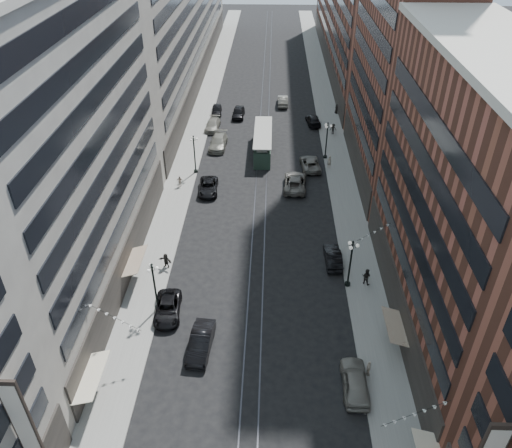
# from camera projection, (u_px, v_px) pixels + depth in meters

# --- Properties ---
(ground) EXTENTS (220.00, 220.00, 0.00)m
(ground) POSITION_uv_depth(u_px,v_px,m) (262.00, 158.00, 73.56)
(ground) COLOR black
(ground) RESTS_ON ground
(sidewalk_west) EXTENTS (4.00, 180.00, 0.15)m
(sidewalk_west) POSITION_uv_depth(u_px,v_px,m) (197.00, 128.00, 82.04)
(sidewalk_west) COLOR gray
(sidewalk_west) RESTS_ON ground
(sidewalk_east) EXTENTS (4.00, 180.00, 0.15)m
(sidewalk_east) POSITION_uv_depth(u_px,v_px,m) (331.00, 130.00, 81.43)
(sidewalk_east) COLOR gray
(sidewalk_east) RESTS_ON ground
(rail_west) EXTENTS (0.12, 180.00, 0.02)m
(rail_west) POSITION_uv_depth(u_px,v_px,m) (260.00, 129.00, 81.79)
(rail_west) COLOR #2D2D33
(rail_west) RESTS_ON ground
(rail_east) EXTENTS (0.12, 180.00, 0.02)m
(rail_east) POSITION_uv_depth(u_px,v_px,m) (268.00, 130.00, 81.75)
(rail_east) COLOR #2D2D33
(rail_east) RESTS_ON ground
(building_west_mid) EXTENTS (8.00, 36.00, 28.00)m
(building_west_mid) POSITION_uv_depth(u_px,v_px,m) (64.00, 152.00, 43.88)
(building_west_mid) COLOR #A7A294
(building_west_mid) RESTS_ON ground
(building_west_far) EXTENTS (8.00, 90.00, 26.00)m
(building_west_far) POSITION_uv_depth(u_px,v_px,m) (179.00, 10.00, 96.23)
(building_west_far) COLOR #A7A294
(building_west_far) RESTS_ON ground
(building_east_mid) EXTENTS (8.00, 30.00, 24.00)m
(building_east_mid) POSITION_uv_depth(u_px,v_px,m) (466.00, 209.00, 39.96)
(building_east_mid) COLOR brown
(building_east_mid) RESTS_ON ground
(building_east_tower) EXTENTS (8.00, 26.00, 42.00)m
(building_east_tower) POSITION_uv_depth(u_px,v_px,m) (409.00, 13.00, 57.85)
(building_east_tower) COLOR brown
(building_east_tower) RESTS_ON ground
(building_east_far) EXTENTS (8.00, 72.00, 24.00)m
(building_east_far) POSITION_uv_depth(u_px,v_px,m) (350.00, 7.00, 103.25)
(building_east_far) COLOR brown
(building_east_far) RESTS_ON ground
(lamppost_sw_far) EXTENTS (1.03, 1.14, 5.52)m
(lamppost_sw_far) POSITION_uv_depth(u_px,v_px,m) (155.00, 285.00, 45.75)
(lamppost_sw_far) COLOR black
(lamppost_sw_far) RESTS_ON sidewalk_west
(lamppost_sw_mid) EXTENTS (1.03, 1.14, 5.52)m
(lamppost_sw_mid) POSITION_uv_depth(u_px,v_px,m) (194.00, 153.00, 67.94)
(lamppost_sw_mid) COLOR black
(lamppost_sw_mid) RESTS_ON sidewalk_west
(lamppost_se_far) EXTENTS (1.03, 1.14, 5.52)m
(lamppost_se_far) POSITION_uv_depth(u_px,v_px,m) (350.00, 262.00, 48.53)
(lamppost_se_far) COLOR black
(lamppost_se_far) RESTS_ON sidewalk_east
(lamppost_se_mid) EXTENTS (1.03, 1.14, 5.52)m
(lamppost_se_mid) POSITION_uv_depth(u_px,v_px,m) (327.00, 139.00, 71.54)
(lamppost_se_mid) COLOR black
(lamppost_se_mid) RESTS_ON sidewalk_east
(streetcar) EXTENTS (2.58, 11.68, 3.23)m
(streetcar) POSITION_uv_depth(u_px,v_px,m) (263.00, 143.00, 74.28)
(streetcar) COLOR #22352A
(streetcar) RESTS_ON ground
(car_2) EXTENTS (2.76, 5.25, 1.41)m
(car_2) POSITION_uv_depth(u_px,v_px,m) (168.00, 308.00, 46.67)
(car_2) COLOR black
(car_2) RESTS_ON ground
(car_4) EXTENTS (2.13, 5.14, 1.74)m
(car_4) POSITION_uv_depth(u_px,v_px,m) (355.00, 381.00, 39.68)
(car_4) COLOR gray
(car_4) RESTS_ON ground
(car_5) EXTENTS (2.18, 5.25, 1.69)m
(car_5) POSITION_uv_depth(u_px,v_px,m) (201.00, 342.00, 43.08)
(car_5) COLOR black
(car_5) RESTS_ON ground
(pedestrian_2) EXTENTS (0.88, 0.70, 1.59)m
(pedestrian_2) POSITION_uv_depth(u_px,v_px,m) (136.00, 265.00, 51.56)
(pedestrian_2) COLOR black
(pedestrian_2) RESTS_ON sidewalk_west
(pedestrian_4) EXTENTS (0.57, 0.95, 1.51)m
(pedestrian_4) POSITION_uv_depth(u_px,v_px,m) (369.00, 368.00, 40.70)
(pedestrian_4) COLOR #BCAF9C
(pedestrian_4) RESTS_ON sidewalk_east
(car_7) EXTENTS (2.69, 5.35, 1.45)m
(car_7) POSITION_uv_depth(u_px,v_px,m) (208.00, 187.00, 65.09)
(car_7) COLOR black
(car_7) RESTS_ON ground
(car_8) EXTENTS (2.71, 6.08, 1.73)m
(car_8) POSITION_uv_depth(u_px,v_px,m) (218.00, 142.00, 75.86)
(car_8) COLOR gray
(car_8) RESTS_ON ground
(car_9) EXTENTS (1.94, 4.30, 1.43)m
(car_9) POSITION_uv_depth(u_px,v_px,m) (217.00, 110.00, 86.99)
(car_9) COLOR black
(car_9) RESTS_ON ground
(car_10) EXTENTS (1.76, 4.68, 1.52)m
(car_10) POSITION_uv_depth(u_px,v_px,m) (333.00, 257.00, 52.94)
(car_10) COLOR black
(car_10) RESTS_ON ground
(car_11) EXTENTS (3.01, 5.66, 1.51)m
(car_11) POSITION_uv_depth(u_px,v_px,m) (310.00, 163.00, 70.41)
(car_11) COLOR slate
(car_11) RESTS_ON ground
(car_12) EXTENTS (2.63, 5.25, 1.47)m
(car_12) POSITION_uv_depth(u_px,v_px,m) (313.00, 120.00, 83.18)
(car_12) COLOR black
(car_12) RESTS_ON ground
(car_13) EXTENTS (2.12, 4.92, 1.65)m
(car_13) POSITION_uv_depth(u_px,v_px,m) (238.00, 113.00, 85.64)
(car_13) COLOR black
(car_13) RESTS_ON ground
(car_14) EXTENTS (1.78, 5.05, 1.66)m
(car_14) POSITION_uv_depth(u_px,v_px,m) (283.00, 101.00, 90.22)
(car_14) COLOR #636158
(car_14) RESTS_ON ground
(pedestrian_5) EXTENTS (1.62, 1.04, 1.69)m
(pedestrian_5) POSITION_uv_depth(u_px,v_px,m) (166.00, 261.00, 52.08)
(pedestrian_5) COLOR black
(pedestrian_5) RESTS_ON sidewalk_west
(pedestrian_6) EXTENTS (0.89, 0.41, 1.51)m
(pedestrian_6) POSITION_uv_depth(u_px,v_px,m) (180.00, 181.00, 65.98)
(pedestrian_6) COLOR #AA9C8D
(pedestrian_6) RESTS_ON sidewalk_west
(pedestrian_7) EXTENTS (1.02, 0.87, 1.84)m
(pedestrian_7) POSITION_uv_depth(u_px,v_px,m) (366.00, 276.00, 49.88)
(pedestrian_7) COLOR black
(pedestrian_7) RESTS_ON sidewalk_east
(pedestrian_8) EXTENTS (0.75, 0.60, 1.78)m
(pedestrian_8) POSITION_uv_depth(u_px,v_px,m) (329.00, 162.00, 70.27)
(pedestrian_8) COLOR #B0A692
(pedestrian_8) RESTS_ON sidewalk_east
(pedestrian_9) EXTENTS (1.16, 0.60, 1.71)m
(pedestrian_9) POSITION_uv_depth(u_px,v_px,m) (333.00, 129.00, 79.59)
(pedestrian_9) COLOR black
(pedestrian_9) RESTS_ON sidewalk_east
(car_extra_0) EXTENTS (2.39, 5.31, 1.51)m
(car_extra_0) POSITION_uv_depth(u_px,v_px,m) (213.00, 125.00, 81.48)
(car_extra_0) COLOR gray
(car_extra_0) RESTS_ON ground
(car_extra_1) EXTENTS (3.25, 6.36, 1.72)m
(car_extra_1) POSITION_uv_depth(u_px,v_px,m) (295.00, 182.00, 65.88)
(car_extra_1) COLOR #67635B
(car_extra_1) RESTS_ON ground
(pedestrian_extra_0) EXTENTS (0.70, 0.91, 1.65)m
(pedestrian_extra_0) POSITION_uv_depth(u_px,v_px,m) (336.00, 109.00, 86.63)
(pedestrian_extra_0) COLOR black
(pedestrian_extra_0) RESTS_ON sidewalk_east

